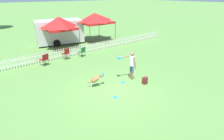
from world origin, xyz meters
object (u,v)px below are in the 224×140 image
object	(u,v)px
frisbee_near_handler	(123,82)
folding_chair_center	(45,59)
backpack_on_grass	(145,81)
folding_chair_green_right	(66,53)
handler_person	(131,62)
equipment_trailer	(59,31)
frisbee_near_dog	(115,97)
leaping_dog	(96,79)
canopy_tent_main	(95,18)
folding_chair_blue_left	(82,51)
canopy_tent_secondary	(59,23)

from	to	relation	value
frisbee_near_handler	folding_chair_center	xyz separation A→B (m)	(-2.62, 5.37, 0.51)
backpack_on_grass	folding_chair_green_right	xyz separation A→B (m)	(-1.80, 6.47, 0.36)
frisbee_near_handler	handler_person	bearing A→B (deg)	6.14
frisbee_near_handler	equipment_trailer	bearing A→B (deg)	86.28
frisbee_near_dog	handler_person	bearing A→B (deg)	27.00
leaping_dog	folding_chair_green_right	world-z (taller)	folding_chair_green_right
frisbee_near_handler	backpack_on_grass	bearing A→B (deg)	-42.56
leaping_dog	folding_chair_center	bearing A→B (deg)	-152.93
canopy_tent_main	equipment_trailer	distance (m)	3.83
frisbee_near_dog	folding_chair_blue_left	bearing A→B (deg)	74.72
canopy_tent_main	equipment_trailer	xyz separation A→B (m)	(-3.36, 1.42, -1.17)
canopy_tent_secondary	canopy_tent_main	bearing A→B (deg)	7.74
leaping_dog	frisbee_near_dog	world-z (taller)	leaping_dog
handler_person	folding_chair_green_right	distance (m)	5.78
leaping_dog	equipment_trailer	xyz separation A→B (m)	(2.14, 10.04, 0.78)
leaping_dog	folding_chair_blue_left	distance (m)	5.21
handler_person	canopy_tent_main	size ratio (longest dim) A/B	0.54
handler_person	leaping_dog	bearing A→B (deg)	90.25
leaping_dog	canopy_tent_main	bearing A→B (deg)	160.80
leaping_dog	frisbee_near_handler	size ratio (longest dim) A/B	4.84
folding_chair_center	folding_chair_green_right	bearing A→B (deg)	169.18
leaping_dog	folding_chair_green_right	distance (m)	5.07
folding_chair_blue_left	folding_chair_center	bearing A→B (deg)	-14.37
folding_chair_center	canopy_tent_main	size ratio (longest dim) A/B	0.28
frisbee_near_dog	canopy_tent_secondary	size ratio (longest dim) A/B	0.08
frisbee_near_handler	frisbee_near_dog	world-z (taller)	same
frisbee_near_dog	folding_chair_green_right	size ratio (longest dim) A/B	0.24
frisbee_near_handler	canopy_tent_secondary	distance (m)	8.95
folding_chair_green_right	canopy_tent_main	bearing A→B (deg)	-154.11
leaping_dog	backpack_on_grass	world-z (taller)	leaping_dog
backpack_on_grass	folding_chair_center	world-z (taller)	folding_chair_center
folding_chair_center	folding_chair_green_right	distance (m)	1.76
backpack_on_grass	canopy_tent_secondary	xyz separation A→B (m)	(-0.93, 9.49, 2.13)
equipment_trailer	frisbee_near_handler	bearing A→B (deg)	-82.02
frisbee_near_handler	backpack_on_grass	size ratio (longest dim) A/B	0.58
equipment_trailer	folding_chair_green_right	bearing A→B (deg)	-95.73
equipment_trailer	canopy_tent_secondary	bearing A→B (deg)	-97.74
handler_person	leaping_dog	distance (m)	2.29
frisbee_near_dog	folding_chair_center	world-z (taller)	folding_chair_center
leaping_dog	folding_chair_center	distance (m)	4.93
frisbee_near_dog	backpack_on_grass	xyz separation A→B (m)	(2.25, 0.10, 0.18)
folding_chair_blue_left	folding_chair_green_right	bearing A→B (deg)	-23.63
folding_chair_center	equipment_trailer	distance (m)	6.24
folding_chair_center	canopy_tent_secondary	world-z (taller)	canopy_tent_secondary
frisbee_near_handler	folding_chair_blue_left	size ratio (longest dim) A/B	0.28
handler_person	frisbee_near_handler	bearing A→B (deg)	109.51
handler_person	folding_chair_green_right	world-z (taller)	handler_person
handler_person	leaping_dog	size ratio (longest dim) A/B	1.56
backpack_on_grass	equipment_trailer	distance (m)	11.51
frisbee_near_handler	folding_chair_green_right	size ratio (longest dim) A/B	0.24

